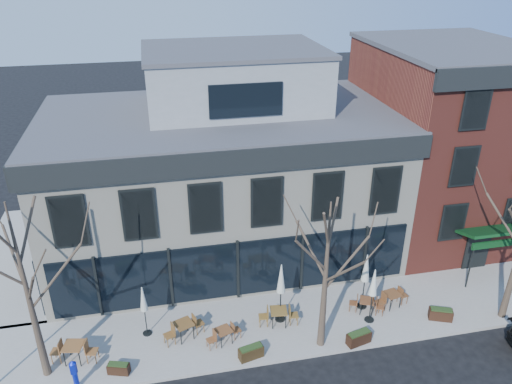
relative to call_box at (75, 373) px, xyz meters
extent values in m
plane|color=black|center=(7.23, 4.20, -0.88)|extent=(120.00, 120.00, 0.00)
cube|color=gray|center=(10.48, 2.05, -0.80)|extent=(33.50, 4.70, 0.15)
cube|color=gray|center=(-4.02, 10.20, -0.80)|extent=(4.50, 12.00, 0.15)
cube|color=beige|center=(7.23, 9.20, 3.12)|extent=(18.00, 10.00, 8.00)
cube|color=#47474C|center=(7.23, 9.20, 7.17)|extent=(18.30, 10.30, 0.30)
cube|color=black|center=(7.23, 4.08, 6.67)|extent=(18.30, 0.25, 1.10)
cube|color=black|center=(-1.89, 9.20, 6.67)|extent=(0.25, 10.30, 1.10)
cube|color=black|center=(7.23, 4.14, 1.02)|extent=(17.20, 0.12, 3.00)
cube|color=black|center=(-1.83, 8.20, 1.02)|extent=(0.12, 7.50, 3.00)
cube|color=gray|center=(8.23, 10.20, 8.72)|extent=(9.00, 6.50, 3.00)
cube|color=maroon|center=(20.23, 9.20, 4.62)|extent=(8.00, 10.00, 11.00)
cube|color=#47474C|center=(20.23, 9.20, 10.17)|extent=(8.20, 10.20, 0.25)
cube|color=#0B3414|center=(20.23, 3.35, 2.02)|extent=(3.20, 1.66, 0.67)
cube|color=black|center=(20.23, 4.15, 0.37)|extent=(1.40, 0.10, 2.50)
cone|color=#382B21|center=(-1.27, 1.00, 3.23)|extent=(0.34, 0.34, 7.92)
cylinder|color=#382B21|center=(-0.21, 1.19, 3.81)|extent=(2.23, 0.50, 2.48)
cylinder|color=#382B21|center=(-1.72, 1.97, 4.27)|extent=(1.03, 2.05, 2.14)
cylinder|color=#382B21|center=(-0.82, 0.04, 4.18)|extent=(1.03, 2.04, 2.28)
cone|color=#382B21|center=(10.23, 0.30, 2.79)|extent=(0.34, 0.34, 7.04)
cylinder|color=#382B21|center=(11.18, 0.47, 3.30)|extent=(2.00, 0.46, 2.21)
cylinder|color=#382B21|center=(9.83, 1.16, 3.71)|extent=(0.93, 1.84, 1.91)
cylinder|color=#382B21|center=(9.48, 0.03, 4.17)|extent=(1.61, 0.68, 1.97)
cylinder|color=#382B21|center=(10.63, -0.56, 3.63)|extent=(0.93, 1.83, 2.03)
cylinder|color=#382B21|center=(18.80, 1.21, 3.99)|extent=(0.98, 1.94, 2.03)
cylinder|color=#0D1DB0|center=(0.00, 0.00, -0.36)|extent=(0.21, 0.21, 0.73)
cube|color=#0D1DB0|center=(0.00, 0.00, 0.27)|extent=(0.25, 0.22, 0.52)
cone|color=#0D1DB0|center=(0.00, 0.00, 0.58)|extent=(0.27, 0.27, 0.13)
cube|color=brown|center=(-0.21, 1.48, 0.10)|extent=(0.94, 0.94, 0.05)
cylinder|color=black|center=(-0.58, 1.23, -0.32)|extent=(0.05, 0.05, 0.82)
cylinder|color=black|center=(0.04, 1.10, -0.32)|extent=(0.05, 0.05, 0.82)
cylinder|color=black|center=(-0.45, 1.85, -0.32)|extent=(0.05, 0.05, 0.82)
cylinder|color=black|center=(0.17, 1.72, -0.32)|extent=(0.05, 0.05, 0.82)
cube|color=brown|center=(4.40, 1.91, 0.07)|extent=(0.99, 0.99, 0.04)
cylinder|color=black|center=(4.23, 1.52, -0.33)|extent=(0.04, 0.04, 0.79)
cylinder|color=black|center=(4.80, 1.74, -0.33)|extent=(0.04, 0.04, 0.79)
cylinder|color=black|center=(4.01, 2.09, -0.33)|extent=(0.04, 0.04, 0.79)
cylinder|color=black|center=(4.58, 2.31, -0.33)|extent=(0.04, 0.04, 0.79)
cube|color=brown|center=(6.08, 1.26, -0.04)|extent=(0.84, 0.84, 0.04)
cylinder|color=black|center=(5.92, 0.92, -0.39)|extent=(0.04, 0.04, 0.68)
cylinder|color=black|center=(6.42, 1.10, -0.39)|extent=(0.04, 0.04, 0.68)
cylinder|color=black|center=(5.75, 1.42, -0.39)|extent=(0.04, 0.04, 0.68)
cylinder|color=black|center=(6.24, 1.59, -0.39)|extent=(0.04, 0.04, 0.68)
cube|color=brown|center=(8.72, 1.91, 0.06)|extent=(0.84, 0.84, 0.04)
cylinder|color=black|center=(8.38, 1.66, -0.34)|extent=(0.04, 0.04, 0.77)
cylinder|color=black|center=(8.98, 1.58, -0.34)|extent=(0.04, 0.04, 0.77)
cylinder|color=black|center=(8.46, 2.25, -0.34)|extent=(0.04, 0.04, 0.77)
cylinder|color=black|center=(9.06, 2.17, -0.34)|extent=(0.04, 0.04, 0.77)
cube|color=brown|center=(13.02, 1.87, -0.03)|extent=(0.88, 0.88, 0.04)
cylinder|color=black|center=(12.66, 1.74, -0.38)|extent=(0.04, 0.04, 0.69)
cylinder|color=black|center=(13.15, 1.51, -0.38)|extent=(0.04, 0.04, 0.69)
cylinder|color=black|center=(12.89, 2.22, -0.38)|extent=(0.04, 0.04, 0.69)
cylinder|color=black|center=(13.37, 1.99, -0.38)|extent=(0.04, 0.04, 0.69)
cube|color=brown|center=(14.37, 2.02, 0.03)|extent=(0.86, 0.86, 0.04)
cylinder|color=black|center=(14.15, 1.68, -0.35)|extent=(0.04, 0.04, 0.74)
cylinder|color=black|center=(14.72, 1.80, -0.35)|extent=(0.04, 0.04, 0.74)
cylinder|color=black|center=(14.03, 2.24, -0.35)|extent=(0.04, 0.04, 0.74)
cylinder|color=black|center=(14.60, 2.36, -0.35)|extent=(0.04, 0.04, 0.74)
cylinder|color=black|center=(2.77, 2.52, -0.70)|extent=(0.41, 0.41, 0.06)
cylinder|color=black|center=(2.77, 2.52, 0.31)|extent=(0.05, 0.05, 2.07)
cone|color=#B7BEB0|center=(2.77, 2.52, 1.25)|extent=(0.34, 0.34, 1.22)
cylinder|color=black|center=(8.88, 2.21, -0.69)|extent=(0.49, 0.49, 0.07)
cylinder|color=black|center=(8.88, 2.21, 0.51)|extent=(0.06, 0.06, 2.46)
cone|color=beige|center=(8.88, 2.21, 1.63)|extent=(0.40, 0.40, 1.46)
cylinder|color=black|center=(12.94, 1.29, -0.69)|extent=(0.46, 0.46, 0.06)
cylinder|color=black|center=(12.94, 1.29, 0.42)|extent=(0.05, 0.05, 2.29)
cone|color=silver|center=(12.94, 1.29, 1.46)|extent=(0.37, 0.37, 1.35)
cylinder|color=black|center=(12.99, 2.29, -0.69)|extent=(0.48, 0.48, 0.07)
cylinder|color=black|center=(12.99, 2.29, 0.47)|extent=(0.05, 0.05, 2.39)
cone|color=beige|center=(12.99, 2.29, 1.56)|extent=(0.39, 0.39, 1.41)
cube|color=black|center=(1.61, 0.40, -0.50)|extent=(0.95, 0.60, 0.44)
cube|color=#1E3314|center=(1.61, 0.40, -0.26)|extent=(0.85, 0.51, 0.07)
cube|color=#2F210F|center=(7.07, 0.14, -0.46)|extent=(1.12, 0.65, 0.53)
cube|color=#1E3314|center=(7.07, 0.14, -0.18)|extent=(1.00, 0.55, 0.08)
cube|color=black|center=(11.87, 0.00, -0.45)|extent=(1.16, 0.68, 0.54)
cube|color=#1E3314|center=(11.87, 0.00, -0.16)|extent=(1.04, 0.57, 0.09)
cube|color=black|center=(16.23, 0.69, -0.46)|extent=(1.14, 0.78, 0.53)
cube|color=#1E3314|center=(16.23, 0.69, -0.17)|extent=(1.01, 0.67, 0.08)
camera|label=1|loc=(4.00, -15.47, 15.00)|focal=35.00mm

